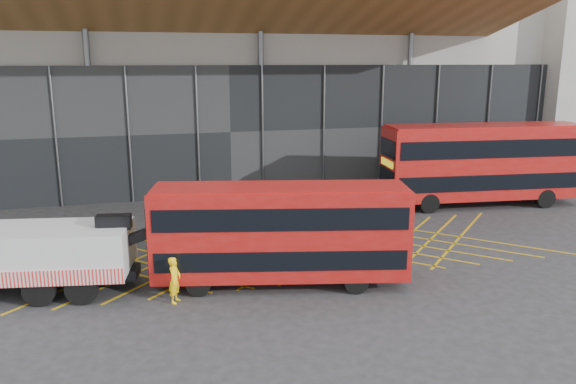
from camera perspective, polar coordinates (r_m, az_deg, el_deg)
name	(u,v)px	position (r m, az deg, el deg)	size (l,w,h in m)	color
ground_plane	(230,258)	(24.48, -5.91, -6.69)	(120.00, 120.00, 0.00)	#2A292C
road_markings	(301,251)	(25.14, 1.34, -6.05)	(23.16, 7.16, 0.01)	gold
construction_building	(211,50)	(41.50, -7.81, 14.08)	(55.00, 23.97, 18.00)	#979791
bus_towed	(280,231)	(20.90, -0.80, -3.97)	(9.69, 4.22, 3.84)	#9E0F0C
bus_second	(483,161)	(34.36, 19.23, 2.99)	(11.83, 3.91, 4.73)	#9E0F0C
worker	(175,280)	(20.24, -11.44, -8.74)	(0.61, 0.40, 1.67)	yellow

